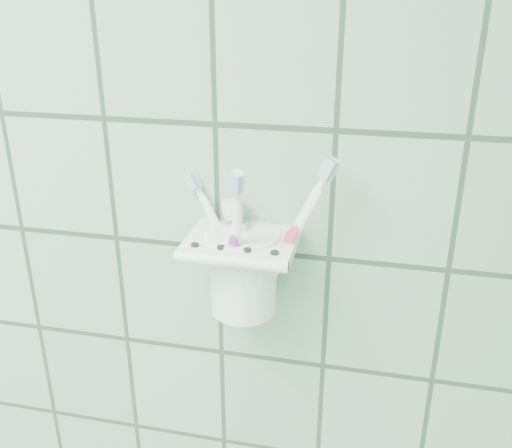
% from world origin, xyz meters
% --- Properties ---
extents(holder_bracket, '(0.14, 0.11, 0.04)m').
position_xyz_m(holder_bracket, '(0.65, 1.15, 1.28)').
color(holder_bracket, white).
rests_on(holder_bracket, wall_back).
extents(cup, '(0.09, 0.09, 0.11)m').
position_xyz_m(cup, '(0.66, 1.16, 1.24)').
color(cup, white).
rests_on(cup, holder_bracket).
extents(toothbrush_pink, '(0.10, 0.05, 0.19)m').
position_xyz_m(toothbrush_pink, '(0.67, 1.16, 1.29)').
color(toothbrush_pink, white).
rests_on(toothbrush_pink, cup).
extents(toothbrush_blue, '(0.10, 0.03, 0.22)m').
position_xyz_m(toothbrush_blue, '(0.67, 1.15, 1.31)').
color(toothbrush_blue, white).
rests_on(toothbrush_blue, cup).
extents(toothbrush_orange, '(0.03, 0.05, 0.21)m').
position_xyz_m(toothbrush_orange, '(0.64, 1.15, 1.30)').
color(toothbrush_orange, white).
rests_on(toothbrush_orange, cup).
extents(toothpaste_tube, '(0.06, 0.04, 0.15)m').
position_xyz_m(toothpaste_tube, '(0.66, 1.16, 1.27)').
color(toothpaste_tube, silver).
rests_on(toothpaste_tube, cup).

